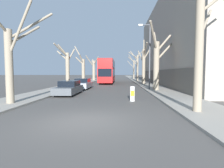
{
  "coord_description": "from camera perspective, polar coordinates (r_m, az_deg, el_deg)",
  "views": [
    {
      "loc": [
        1.55,
        -7.23,
        2.07
      ],
      "look_at": [
        0.11,
        21.57,
        0.2
      ],
      "focal_mm": 28.0,
      "sensor_mm": 36.0,
      "label": 1
    }
  ],
  "objects": [
    {
      "name": "parked_car_1",
      "position": [
        22.68,
        -9.59,
        0.05
      ],
      "size": [
        1.86,
        4.41,
        1.34
      ],
      "color": "#9EA3AD",
      "rests_on": "ground"
    },
    {
      "name": "street_tree_right_3",
      "position": [
        42.87,
        8.19,
        5.99
      ],
      "size": [
        3.88,
        3.05,
        7.77
      ],
      "color": "gray",
      "rests_on": "ground"
    },
    {
      "name": "street_tree_right_0",
      "position": [
        10.06,
        27.11,
        10.52
      ],
      "size": [
        3.24,
        2.89,
        7.41
      ],
      "color": "gray",
      "rests_on": "ground"
    },
    {
      "name": "parked_car_0",
      "position": [
        17.04,
        -13.82,
        -1.26
      ],
      "size": [
        1.74,
        4.51,
        1.31
      ],
      "color": "#4C5156",
      "rests_on": "ground"
    },
    {
      "name": "street_tree_left_1",
      "position": [
        23.69,
        -14.5,
        5.29
      ],
      "size": [
        2.47,
        3.55,
        5.64
      ],
      "color": "gray",
      "rests_on": "ground"
    },
    {
      "name": "ground_plane",
      "position": [
        7.68,
        -9.08,
        -11.99
      ],
      "size": [
        300.0,
        300.0,
        0.0
      ],
      "primitive_type": "plane",
      "color": "#4C4947"
    },
    {
      "name": "street_tree_right_1",
      "position": [
        20.59,
        14.42,
        7.06
      ],
      "size": [
        3.48,
        4.19,
        7.23
      ],
      "color": "gray",
      "rests_on": "ground"
    },
    {
      "name": "street_tree_left_3",
      "position": [
        46.08,
        -6.04,
        4.95
      ],
      "size": [
        3.44,
        4.03,
        6.46
      ],
      "color": "gray",
      "rests_on": "ground"
    },
    {
      "name": "sidewalk_left",
      "position": [
        57.77,
        -4.68,
        1.71
      ],
      "size": [
        3.23,
        120.0,
        0.12
      ],
      "primitive_type": "cube",
      "color": "gray",
      "rests_on": "ground"
    },
    {
      "name": "street_tree_left_2",
      "position": [
        34.34,
        -9.54,
        4.89
      ],
      "size": [
        2.29,
        2.62,
        7.32
      ],
      "color": "gray",
      "rests_on": "ground"
    },
    {
      "name": "double_decker_bus",
      "position": [
        34.82,
        -1.47,
        4.49
      ],
      "size": [
        2.56,
        11.86,
        4.5
      ],
      "color": "red",
      "rests_on": "ground"
    },
    {
      "name": "traffic_bollard",
      "position": [
        12.8,
        6.66,
        -3.19
      ],
      "size": [
        0.34,
        0.35,
        1.08
      ],
      "color": "white",
      "rests_on": "ground"
    },
    {
      "name": "street_tree_left_0",
      "position": [
        12.87,
        -30.12,
        7.74
      ],
      "size": [
        2.56,
        5.42,
        6.5
      ],
      "color": "gray",
      "rests_on": "ground"
    },
    {
      "name": "street_tree_right_4",
      "position": [
        54.75,
        7.12,
        5.23
      ],
      "size": [
        3.73,
        3.19,
        7.73
      ],
      "color": "gray",
      "rests_on": "ground"
    },
    {
      "name": "lamp_post",
      "position": [
        21.01,
        11.94,
        9.75
      ],
      "size": [
        1.4,
        0.2,
        7.71
      ],
      "color": "#4C4F54",
      "rests_on": "ground"
    },
    {
      "name": "sidewalk_right",
      "position": [
        57.44,
        7.35,
        1.68
      ],
      "size": [
        3.23,
        120.0,
        0.12
      ],
      "primitive_type": "cube",
      "color": "gray",
      "rests_on": "ground"
    },
    {
      "name": "building_facade_right",
      "position": [
        32.56,
        23.3,
        12.14
      ],
      "size": [
        10.08,
        34.54,
        14.05
      ],
      "color": "#9E9384",
      "rests_on": "ground"
    },
    {
      "name": "street_tree_right_2",
      "position": [
        31.81,
        10.31,
        6.57
      ],
      "size": [
        2.03,
        5.54,
        8.16
      ],
      "color": "gray",
      "rests_on": "ground"
    }
  ]
}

